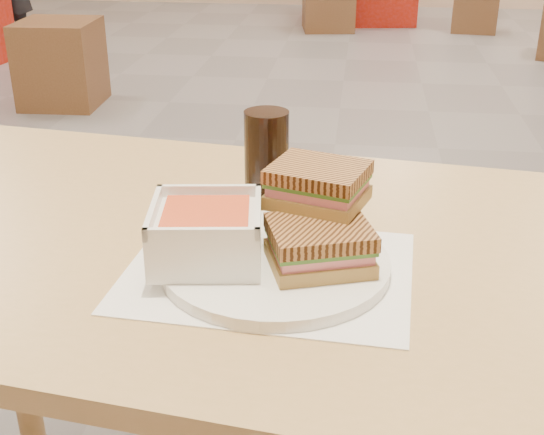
# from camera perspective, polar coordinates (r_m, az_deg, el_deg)

# --- Properties ---
(main_table) EXTENTS (1.28, 0.85, 0.75)m
(main_table) POSITION_cam_1_polar(r_m,az_deg,el_deg) (1.03, -5.33, -6.97)
(main_table) COLOR tan
(main_table) RESTS_ON ground
(tray_liner) EXTENTS (0.36, 0.29, 0.00)m
(tray_liner) POSITION_cam_1_polar(r_m,az_deg,el_deg) (0.88, -0.28, -4.26)
(tray_liner) COLOR white
(tray_liner) RESTS_ON main_table
(plate) EXTENTS (0.28, 0.28, 0.01)m
(plate) POSITION_cam_1_polar(r_m,az_deg,el_deg) (0.87, 0.27, -3.67)
(plate) COLOR white
(plate) RESTS_ON tray_liner
(soup_bowl) EXTENTS (0.15, 0.15, 0.07)m
(soup_bowl) POSITION_cam_1_polar(r_m,az_deg,el_deg) (0.86, -5.20, -1.37)
(soup_bowl) COLOR white
(soup_bowl) RESTS_ON plate
(panini_lower) EXTENTS (0.14, 0.13, 0.05)m
(panini_lower) POSITION_cam_1_polar(r_m,az_deg,el_deg) (0.85, 3.78, -2.21)
(panini_lower) COLOR #A5823E
(panini_lower) RESTS_ON plate
(panini_upper) EXTENTS (0.13, 0.12, 0.05)m
(panini_upper) POSITION_cam_1_polar(r_m,az_deg,el_deg) (0.89, 3.66, 2.61)
(panini_upper) COLOR #A5823E
(panini_upper) RESTS_ON panini_lower
(cola_glass) EXTENTS (0.06, 0.06, 0.14)m
(cola_glass) POSITION_cam_1_polar(r_m,az_deg,el_deg) (1.04, -0.43, 4.74)
(cola_glass) COLOR black
(cola_glass) RESTS_ON main_table
(bg_chair_0r) EXTENTS (0.44, 0.44, 0.47)m
(bg_chair_0r) POSITION_cam_1_polar(r_m,az_deg,el_deg) (4.36, -16.35, 11.60)
(bg_chair_0r) COLOR brown
(bg_chair_0r) RESTS_ON ground
(bg_chair_2l) EXTENTS (0.48, 0.48, 0.48)m
(bg_chair_2l) POSITION_cam_1_polar(r_m,az_deg,el_deg) (6.48, 4.49, 16.65)
(bg_chair_2l) COLOR brown
(bg_chair_2l) RESTS_ON ground
(bg_chair_2r) EXTENTS (0.41, 0.41, 0.41)m
(bg_chair_2r) POSITION_cam_1_polar(r_m,az_deg,el_deg) (6.64, 15.76, 15.76)
(bg_chair_2r) COLOR brown
(bg_chair_2r) RESTS_ON ground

